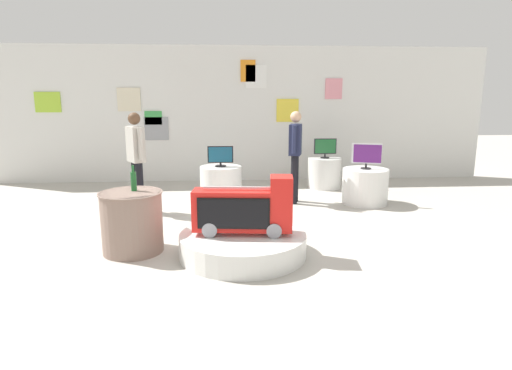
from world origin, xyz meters
The scene contains 14 objects.
ground_plane centered at (0.00, 0.00, 0.00)m, with size 30.00×30.00×0.00m, color #B2ADA3.
back_wall_display centered at (-0.01, 4.31, 1.52)m, with size 11.40×0.13×3.03m.
main_display_pedestal centered at (-0.14, -0.55, 0.14)m, with size 1.55×1.55×0.28m, color silver.
novelty_firetruck_tv centered at (-0.12, -0.56, 0.58)m, with size 1.22×0.47×0.72m.
display_pedestal_left_rear centered at (-0.43, 2.35, 0.32)m, with size 0.78×0.78×0.64m, color silver.
tv_on_left_rear centered at (-0.43, 2.35, 0.84)m, with size 0.47×0.20×0.38m.
display_pedestal_center_rear centered at (2.19, 1.89, 0.32)m, with size 0.82×0.82×0.64m, color silver.
tv_on_center_rear centered at (2.19, 1.89, 0.90)m, with size 0.51×0.21×0.46m.
display_pedestal_right_rear centered at (1.77, 3.30, 0.32)m, with size 0.70×0.70×0.64m, color silver.
tv_on_right_rear centered at (1.77, 3.30, 0.87)m, with size 0.47×0.18×0.41m.
side_table_round centered at (-1.52, -0.30, 0.39)m, with size 0.78×0.78×0.77m.
bottle_on_side_table centered at (-1.48, -0.23, 0.90)m, with size 0.07×0.07×0.32m.
shopper_browsing_near_truck centered at (-1.81, 1.60, 0.98)m, with size 0.36×0.49×1.67m.
shopper_browsing_rear centered at (0.92, 2.05, 0.98)m, with size 0.29×0.54×1.67m.
Camera 1 is at (-0.35, -5.52, 1.93)m, focal length 29.88 mm.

